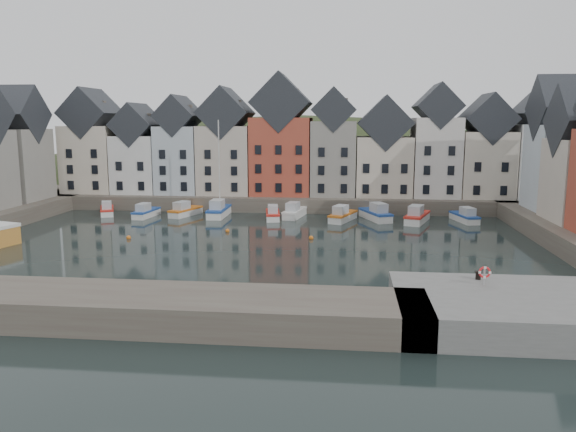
# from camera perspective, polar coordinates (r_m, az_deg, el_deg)

# --- Properties ---
(ground) EXTENTS (260.00, 260.00, 0.00)m
(ground) POSITION_cam_1_polar(r_m,az_deg,el_deg) (57.54, -3.94, -3.27)
(ground) COLOR black
(ground) RESTS_ON ground
(far_quay) EXTENTS (90.00, 16.00, 2.00)m
(far_quay) POSITION_cam_1_polar(r_m,az_deg,el_deg) (86.60, -0.52, 1.78)
(far_quay) COLOR #50453D
(far_quay) RESTS_ON ground
(near_quay) EXTENTS (18.00, 10.00, 2.00)m
(near_quay) POSITION_cam_1_polar(r_m,az_deg,el_deg) (39.10, 24.17, -8.85)
(near_quay) COLOR #60605E
(near_quay) RESTS_ON ground
(near_wall) EXTENTS (50.00, 6.00, 2.00)m
(near_wall) POSITION_cam_1_polar(r_m,az_deg,el_deg) (40.46, -23.88, -8.22)
(near_wall) COLOR #50453D
(near_wall) RESTS_ON ground
(hillside) EXTENTS (153.60, 70.40, 64.00)m
(hillside) POSITION_cam_1_polar(r_m,az_deg,el_deg) (115.82, 0.98, -5.78)
(hillside) COLOR #283319
(hillside) RESTS_ON ground
(far_terrace) EXTENTS (72.37, 8.16, 17.78)m
(far_terrace) POSITION_cam_1_polar(r_m,az_deg,el_deg) (83.58, 1.51, 6.92)
(far_terrace) COLOR beige
(far_terrace) RESTS_ON far_quay
(mooring_buoys) EXTENTS (20.50, 5.50, 0.50)m
(mooring_buoys) POSITION_cam_1_polar(r_m,az_deg,el_deg) (63.40, -6.68, -1.97)
(mooring_buoys) COLOR orange
(mooring_buoys) RESTS_ON ground
(boat_a) EXTENTS (3.78, 5.74, 2.12)m
(boat_a) POSITION_cam_1_polar(r_m,az_deg,el_deg) (81.60, -17.91, 0.57)
(boat_a) COLOR silver
(boat_a) RESTS_ON ground
(boat_b) EXTENTS (2.28, 5.78, 2.16)m
(boat_b) POSITION_cam_1_polar(r_m,az_deg,el_deg) (78.07, -14.25, 0.36)
(boat_b) COLOR silver
(boat_b) RESTS_ON ground
(boat_c) EXTENTS (3.61, 6.18, 2.27)m
(boat_c) POSITION_cam_1_polar(r_m,az_deg,el_deg) (77.96, -10.44, 0.51)
(boat_c) COLOR silver
(boat_c) RESTS_ON ground
(boat_d) EXTENTS (2.20, 6.92, 13.20)m
(boat_d) POSITION_cam_1_polar(r_m,az_deg,el_deg) (76.67, -7.06, 0.58)
(boat_d) COLOR silver
(boat_d) RESTS_ON ground
(boat_e) EXTENTS (2.59, 5.82, 2.16)m
(boat_e) POSITION_cam_1_polar(r_m,az_deg,el_deg) (74.13, -1.56, 0.17)
(boat_e) COLOR silver
(boat_e) RESTS_ON ground
(boat_f) EXTENTS (2.96, 6.36, 2.35)m
(boat_f) POSITION_cam_1_polar(r_m,az_deg,el_deg) (75.44, 0.64, 0.38)
(boat_f) COLOR silver
(boat_f) RESTS_ON ground
(boat_g) EXTENTS (3.89, 6.44, 2.36)m
(boat_g) POSITION_cam_1_polar(r_m,az_deg,el_deg) (72.99, 5.55, 0.03)
(boat_g) COLOR silver
(boat_g) RESTS_ON ground
(boat_h) EXTENTS (4.36, 7.01, 2.58)m
(boat_h) POSITION_cam_1_polar(r_m,az_deg,el_deg) (74.40, 8.93, 0.19)
(boat_h) COLOR silver
(boat_h) RESTS_ON ground
(boat_i) EXTENTS (4.09, 6.97, 2.56)m
(boat_i) POSITION_cam_1_polar(r_m,az_deg,el_deg) (73.42, 12.97, -0.07)
(boat_i) COLOR silver
(boat_i) RESTS_ON ground
(boat_j) EXTENTS (3.09, 5.96, 2.19)m
(boat_j) POSITION_cam_1_polar(r_m,az_deg,el_deg) (75.60, 17.53, -0.09)
(boat_j) COLOR silver
(boat_j) RESTS_ON ground
(mooring_bollard) EXTENTS (0.48, 0.48, 0.56)m
(mooring_bollard) POSITION_cam_1_polar(r_m,az_deg,el_deg) (41.16, 18.76, -5.70)
(mooring_bollard) COLOR black
(mooring_bollard) RESTS_ON near_quay
(life_ring_post) EXTENTS (0.80, 0.17, 1.30)m
(life_ring_post) POSITION_cam_1_polar(r_m,az_deg,el_deg) (39.70, 19.34, -5.47)
(life_ring_post) COLOR gray
(life_ring_post) RESTS_ON near_quay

